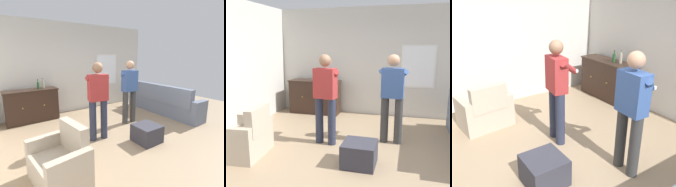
# 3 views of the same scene
# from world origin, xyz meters

# --- Properties ---
(ground) EXTENTS (10.40, 10.40, 0.00)m
(ground) POSITION_xyz_m (0.00, 0.00, 0.00)
(ground) COLOR #9E8466
(wall_back_with_window) EXTENTS (5.20, 0.15, 2.80)m
(wall_back_with_window) POSITION_xyz_m (0.03, 2.66, 1.40)
(wall_back_with_window) COLOR beige
(wall_back_with_window) RESTS_ON ground
(couch) EXTENTS (0.57, 2.62, 0.93)m
(couch) POSITION_xyz_m (2.00, 0.78, 0.35)
(couch) COLOR slate
(couch) RESTS_ON ground
(armchair) EXTENTS (0.74, 0.95, 0.85)m
(armchair) POSITION_xyz_m (-1.69, -0.51, 0.29)
(armchair) COLOR #B2A38E
(armchair) RESTS_ON ground
(sideboard_cabinet) EXTENTS (1.38, 0.49, 0.90)m
(sideboard_cabinet) POSITION_xyz_m (-1.54, 2.30, 0.45)
(sideboard_cabinet) COLOR black
(sideboard_cabinet) RESTS_ON ground
(bottle_wine_green) EXTENTS (0.07, 0.07, 0.28)m
(bottle_wine_green) POSITION_xyz_m (-1.19, 2.36, 1.01)
(bottle_wine_green) COLOR gray
(bottle_wine_green) RESTS_ON sideboard_cabinet
(bottle_liquor_amber) EXTENTS (0.06, 0.06, 0.27)m
(bottle_liquor_amber) POSITION_xyz_m (-1.34, 2.30, 1.00)
(bottle_liquor_amber) COLOR #1E4C23
(bottle_liquor_amber) RESTS_ON sideboard_cabinet
(ottoman) EXTENTS (0.51, 0.51, 0.37)m
(ottoman) POSITION_xyz_m (0.22, -0.35, 0.19)
(ottoman) COLOR #33333D
(ottoman) RESTS_ON ground
(person_standing_left) EXTENTS (0.55, 0.50, 1.68)m
(person_standing_left) POSITION_xyz_m (-0.56, 0.35, 0.94)
(person_standing_left) COLOR #282D42
(person_standing_left) RESTS_ON ground
(person_standing_right) EXTENTS (0.56, 0.49, 1.68)m
(person_standing_right) POSITION_xyz_m (0.62, 0.73, 0.94)
(person_standing_right) COLOR #383838
(person_standing_right) RESTS_ON ground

